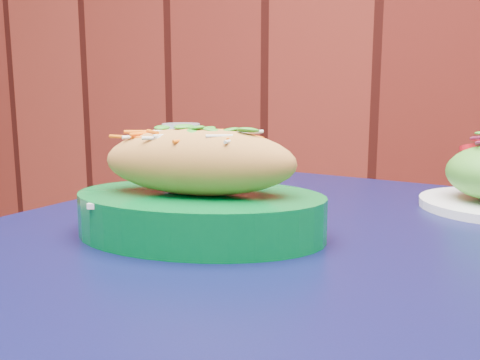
% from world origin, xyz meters
% --- Properties ---
extents(cafe_table, '(0.92, 0.92, 0.75)m').
position_xyz_m(cafe_table, '(0.11, 1.70, 0.66)').
color(cafe_table, black).
rests_on(cafe_table, ground).
extents(banh_mi_basket, '(0.32, 0.23, 0.13)m').
position_xyz_m(banh_mi_basket, '(-0.02, 1.64, 0.80)').
color(banh_mi_basket, '#005E22').
rests_on(banh_mi_basket, cafe_table).
extents(water_glass, '(0.07, 0.07, 0.11)m').
position_xyz_m(water_glass, '(-0.19, 1.93, 0.80)').
color(water_glass, silver).
rests_on(water_glass, cafe_table).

